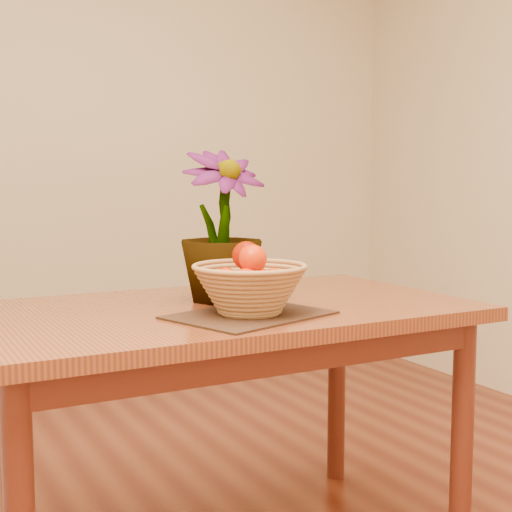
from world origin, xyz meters
name	(u,v)px	position (x,y,z in m)	size (l,w,h in m)	color
wall_back	(59,133)	(0.00, 2.25, 1.35)	(4.00, 0.02, 2.70)	beige
table	(222,336)	(0.00, 0.30, 0.66)	(1.40, 0.80, 0.75)	brown
placemat	(250,315)	(0.00, 0.12, 0.75)	(0.39, 0.29, 0.01)	#3D2216
wicker_basket	(250,291)	(0.00, 0.12, 0.82)	(0.30, 0.30, 0.12)	#AD7648
orange_pile	(249,271)	(0.00, 0.13, 0.87)	(0.17, 0.18, 0.14)	red
potted_plant	(221,225)	(0.04, 0.38, 0.97)	(0.25, 0.25, 0.45)	#164814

